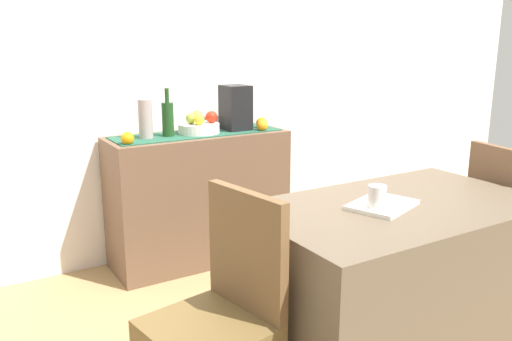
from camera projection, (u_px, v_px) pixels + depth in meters
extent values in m
cube|color=#A38153|center=(290.00, 317.00, 2.78)|extent=(6.40, 6.40, 0.02)
cube|color=silver|center=(190.00, 50.00, 3.43)|extent=(6.40, 0.06, 2.70)
cube|color=brown|center=(199.00, 198.00, 3.39)|extent=(1.14, 0.42, 0.84)
cube|color=#21513C|center=(198.00, 134.00, 3.29)|extent=(1.07, 0.32, 0.01)
cylinder|color=white|center=(199.00, 128.00, 3.29)|extent=(0.26, 0.26, 0.06)
sphere|color=#8CA734|center=(197.00, 116.00, 3.33)|extent=(0.07, 0.07, 0.07)
sphere|color=olive|center=(191.00, 119.00, 3.26)|extent=(0.07, 0.07, 0.07)
sphere|color=gold|center=(199.00, 120.00, 3.21)|extent=(0.07, 0.07, 0.07)
sphere|color=red|center=(212.00, 117.00, 3.30)|extent=(0.08, 0.08, 0.08)
cylinder|color=#1B401A|center=(168.00, 120.00, 3.17)|extent=(0.07, 0.07, 0.21)
cylinder|color=#1B401A|center=(167.00, 95.00, 3.13)|extent=(0.03, 0.03, 0.09)
cube|color=black|center=(236.00, 108.00, 3.40)|extent=(0.16, 0.18, 0.29)
cylinder|color=#9F8E8B|center=(145.00, 119.00, 3.10)|extent=(0.08, 0.08, 0.24)
sphere|color=orange|center=(262.00, 123.00, 3.49)|extent=(0.08, 0.08, 0.08)
sphere|color=orange|center=(127.00, 138.00, 2.94)|extent=(0.07, 0.07, 0.07)
sphere|color=orange|center=(262.00, 126.00, 3.39)|extent=(0.07, 0.07, 0.07)
cube|color=brown|center=(394.00, 283.00, 2.31)|extent=(1.27, 0.75, 0.74)
cube|color=white|center=(382.00, 205.00, 2.18)|extent=(0.33, 0.29, 0.02)
cylinder|color=silver|center=(377.00, 199.00, 2.11)|extent=(0.07, 0.07, 0.11)
cube|color=brown|center=(246.00, 251.00, 1.89)|extent=(0.11, 0.40, 0.45)
cube|color=brown|center=(499.00, 191.00, 2.64)|extent=(0.11, 0.40, 0.45)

